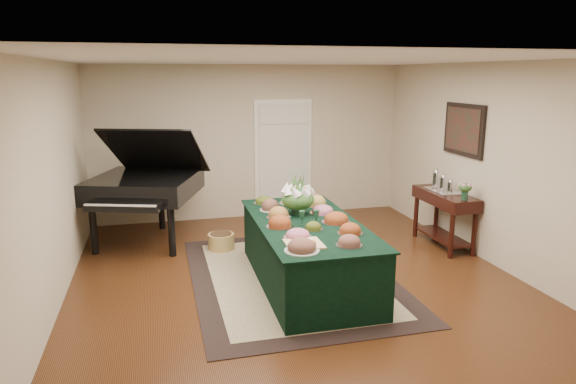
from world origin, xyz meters
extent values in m
plane|color=black|center=(0.00, 0.00, 0.00)|extent=(6.00, 6.00, 0.00)
cube|color=black|center=(-0.04, -0.01, 0.01)|extent=(2.48, 3.47, 0.01)
cube|color=beige|center=(-0.04, -0.01, 0.01)|extent=(1.99, 2.98, 0.01)
cube|color=white|center=(0.60, 2.98, 1.05)|extent=(1.05, 0.04, 2.10)
cube|color=silver|center=(0.60, 2.96, 1.00)|extent=(0.90, 0.06, 2.00)
cube|color=black|center=(0.10, -0.23, 0.39)|extent=(1.18, 2.53, 0.78)
cube|color=black|center=(0.10, -0.23, 0.78)|extent=(1.24, 2.59, 0.02)
cylinder|color=white|center=(0.40, 0.09, 0.80)|extent=(0.33, 0.33, 0.01)
ellipsoid|color=#C76381|center=(0.40, 0.09, 0.84)|extent=(0.27, 0.27, 0.07)
cylinder|color=white|center=(0.45, 0.45, 0.80)|extent=(0.29, 0.29, 0.01)
ellipsoid|color=#B69241|center=(0.45, 0.45, 0.86)|extent=(0.23, 0.23, 0.11)
cylinder|color=#B2BCB2|center=(-0.25, -1.23, 0.80)|extent=(0.36, 0.36, 0.01)
ellipsoid|color=brown|center=(-0.25, -1.23, 0.85)|extent=(0.29, 0.29, 0.09)
cylinder|color=white|center=(0.08, -0.57, 0.80)|extent=(0.22, 0.22, 0.01)
ellipsoid|color=#434F14|center=(0.08, -0.57, 0.84)|extent=(0.18, 0.18, 0.07)
cylinder|color=white|center=(-0.17, -0.80, 0.80)|extent=(0.32, 0.32, 0.01)
ellipsoid|color=#C76381|center=(-0.17, -0.80, 0.84)|extent=(0.26, 0.26, 0.07)
cylinder|color=white|center=(0.43, -0.35, 0.80)|extent=(0.36, 0.36, 0.01)
ellipsoid|color=brown|center=(0.43, -0.35, 0.85)|extent=(0.29, 0.29, 0.09)
cylinder|color=white|center=(-0.22, 0.78, 0.80)|extent=(0.29, 0.29, 0.01)
ellipsoid|color=#434F14|center=(-0.22, 0.78, 0.84)|extent=(0.24, 0.24, 0.07)
cylinder|color=white|center=(0.14, 0.68, 0.80)|extent=(0.32, 0.32, 0.01)
ellipsoid|color=#DDD68A|center=(0.14, 0.68, 0.85)|extent=(0.27, 0.27, 0.09)
cylinder|color=#B2BCB2|center=(-0.21, 0.41, 0.80)|extent=(0.28, 0.28, 0.01)
ellipsoid|color=brown|center=(-0.21, 0.41, 0.86)|extent=(0.23, 0.23, 0.11)
cylinder|color=white|center=(0.48, 0.75, 0.80)|extent=(0.27, 0.27, 0.01)
ellipsoid|color=brown|center=(0.48, 0.75, 0.84)|extent=(0.22, 0.22, 0.08)
cylinder|color=white|center=(0.44, -0.81, 0.80)|extent=(0.29, 0.29, 0.01)
ellipsoid|color=brown|center=(0.44, -0.81, 0.85)|extent=(0.24, 0.24, 0.09)
cylinder|color=white|center=(-0.19, 0.03, 0.80)|extent=(0.31, 0.31, 0.01)
ellipsoid|color=#A56B30|center=(-0.19, 0.03, 0.85)|extent=(0.25, 0.25, 0.10)
cylinder|color=white|center=(-0.27, -0.36, 0.80)|extent=(0.33, 0.33, 0.01)
ellipsoid|color=brown|center=(-0.27, -0.36, 0.85)|extent=(0.27, 0.27, 0.10)
cylinder|color=white|center=(0.28, -1.19, 0.80)|extent=(0.29, 0.29, 0.01)
ellipsoid|color=brown|center=(0.28, -1.19, 0.84)|extent=(0.23, 0.23, 0.08)
cube|color=tan|center=(-0.17, -1.04, 0.80)|extent=(0.39, 0.39, 0.02)
ellipsoid|color=beige|center=(-0.23, -1.00, 0.85)|extent=(0.14, 0.14, 0.08)
ellipsoid|color=beige|center=(-0.09, -0.98, 0.84)|extent=(0.12, 0.12, 0.07)
cube|color=orange|center=(-0.12, -1.12, 0.84)|extent=(0.11, 0.10, 0.05)
cylinder|color=#163724|center=(0.08, 0.13, 0.87)|extent=(0.16, 0.16, 0.16)
ellipsoid|color=#2F5823|center=(0.08, 0.13, 0.99)|extent=(0.41, 0.41, 0.27)
cylinder|color=black|center=(-2.55, 1.55, 0.36)|extent=(0.10, 0.10, 0.73)
cylinder|color=black|center=(-1.47, 1.18, 0.36)|extent=(0.10, 0.10, 0.73)
cylinder|color=black|center=(-1.59, 2.60, 0.36)|extent=(0.10, 0.10, 0.73)
cube|color=black|center=(-1.81, 1.96, 0.88)|extent=(1.88, 1.94, 0.31)
cube|color=black|center=(-2.10, 1.12, 0.78)|extent=(1.05, 0.54, 0.10)
cube|color=black|center=(-1.62, 2.05, 1.39)|extent=(1.68, 1.52, 0.80)
cylinder|color=#A98444|center=(-0.77, 1.27, 0.12)|extent=(0.39, 0.39, 0.24)
cylinder|color=black|center=(2.31, 0.11, 0.32)|extent=(0.07, 0.07, 0.65)
cylinder|color=black|center=(2.68, 0.11, 0.32)|extent=(0.07, 0.07, 0.65)
cylinder|color=black|center=(2.31, 1.13, 0.32)|extent=(0.07, 0.07, 0.65)
cylinder|color=black|center=(2.68, 1.13, 0.32)|extent=(0.07, 0.07, 0.65)
cube|color=black|center=(2.50, 0.62, 0.74)|extent=(0.45, 1.21, 0.18)
cube|color=black|center=(2.50, 0.62, 0.15)|extent=(0.38, 1.07, 0.03)
cube|color=white|center=(2.50, 0.69, 0.84)|extent=(0.34, 0.58, 0.02)
cylinder|color=#163724|center=(2.50, 0.14, 0.90)|extent=(0.09, 0.09, 0.13)
ellipsoid|color=#CA8393|center=(2.50, 0.14, 1.02)|extent=(0.20, 0.20, 0.13)
cube|color=black|center=(2.72, 0.62, 1.75)|extent=(0.04, 0.95, 0.75)
cube|color=#53161A|center=(2.69, 0.62, 1.75)|extent=(0.01, 0.82, 0.62)
camera|label=1|loc=(-1.61, -5.95, 2.54)|focal=32.00mm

